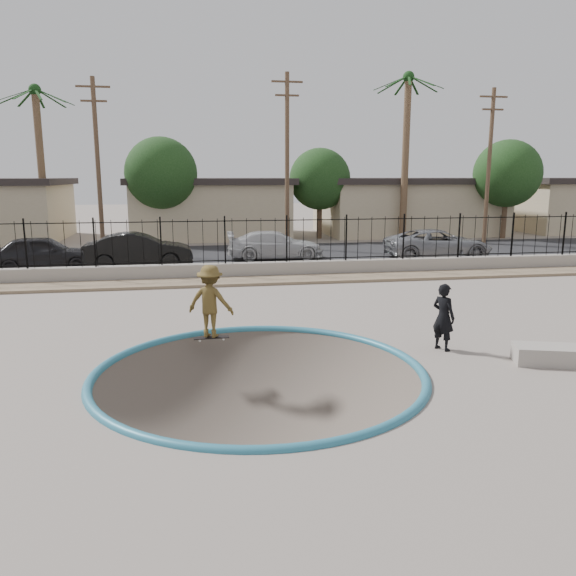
% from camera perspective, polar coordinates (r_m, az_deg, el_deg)
% --- Properties ---
extents(ground, '(120.00, 120.00, 2.20)m').
position_cam_1_polar(ground, '(24.70, -6.52, -0.80)').
color(ground, gray).
rests_on(ground, ground).
extents(bowl_pit, '(6.84, 6.84, 1.80)m').
position_cam_1_polar(bowl_pit, '(11.91, -2.93, -8.63)').
color(bowl_pit, '#50463D').
rests_on(bowl_pit, ground).
extents(coping_ring, '(7.04, 7.04, 0.20)m').
position_cam_1_polar(coping_ring, '(11.91, -2.93, -8.63)').
color(coping_ring, teal).
rests_on(coping_ring, ground).
extents(rock_strip, '(42.00, 1.60, 0.11)m').
position_cam_1_polar(rock_strip, '(21.73, -6.16, 0.65)').
color(rock_strip, '#9A8565').
rests_on(rock_strip, ground).
extents(retaining_wall, '(42.00, 0.45, 0.60)m').
position_cam_1_polar(retaining_wall, '(22.77, -6.35, 1.76)').
color(retaining_wall, gray).
rests_on(retaining_wall, ground).
extents(fence, '(40.00, 0.04, 1.80)m').
position_cam_1_polar(fence, '(22.60, -6.42, 4.76)').
color(fence, black).
rests_on(fence, retaining_wall).
extents(street, '(90.00, 8.00, 0.04)m').
position_cam_1_polar(street, '(29.43, -7.14, 3.35)').
color(street, black).
rests_on(street, ground).
extents(house_center, '(10.60, 8.60, 3.90)m').
position_cam_1_polar(house_center, '(38.70, -7.90, 8.14)').
color(house_center, tan).
rests_on(house_center, ground).
extents(house_east, '(12.60, 8.60, 3.90)m').
position_cam_1_polar(house_east, '(41.59, 11.97, 8.22)').
color(house_east, tan).
rests_on(house_east, ground).
extents(palm_mid, '(2.30, 2.30, 9.30)m').
position_cam_1_polar(palm_mid, '(37.24, -24.04, 14.43)').
color(palm_mid, brown).
rests_on(palm_mid, ground).
extents(palm_right, '(2.30, 2.30, 10.30)m').
position_cam_1_polar(palm_right, '(36.76, 11.98, 16.20)').
color(palm_right, brown).
rests_on(palm_right, ground).
extents(utility_pole_left, '(1.70, 0.24, 9.00)m').
position_cam_1_polar(utility_pole_left, '(31.48, -18.76, 11.92)').
color(utility_pole_left, '#473323').
rests_on(utility_pole_left, ground).
extents(utility_pole_mid, '(1.70, 0.24, 9.50)m').
position_cam_1_polar(utility_pole_mid, '(31.58, -0.09, 12.96)').
color(utility_pole_mid, '#473323').
rests_on(utility_pole_mid, ground).
extents(utility_pole_right, '(1.70, 0.24, 9.00)m').
position_cam_1_polar(utility_pole_right, '(35.61, 19.74, 11.72)').
color(utility_pole_right, '#473323').
rests_on(utility_pole_right, ground).
extents(street_tree_left, '(4.32, 4.32, 6.36)m').
position_cam_1_polar(street_tree_left, '(35.16, -12.78, 11.27)').
color(street_tree_left, '#473323').
rests_on(street_tree_left, ground).
extents(street_tree_mid, '(3.96, 3.96, 5.83)m').
position_cam_1_polar(street_tree_mid, '(37.06, 3.25, 10.98)').
color(street_tree_mid, '#473323').
rests_on(street_tree_mid, ground).
extents(street_tree_right, '(4.32, 4.32, 6.36)m').
position_cam_1_polar(street_tree_right, '(39.70, 21.39, 10.76)').
color(street_tree_right, '#473323').
rests_on(street_tree_right, ground).
extents(skater, '(1.34, 1.08, 1.81)m').
position_cam_1_polar(skater, '(14.08, -7.88, -1.72)').
color(skater, olive).
rests_on(skater, ground).
extents(skateboard, '(0.89, 0.25, 0.08)m').
position_cam_1_polar(skateboard, '(14.30, -7.79, -5.02)').
color(skateboard, black).
rests_on(skateboard, ground).
extents(videographer, '(0.62, 0.70, 1.60)m').
position_cam_1_polar(videographer, '(13.71, 15.51, -2.85)').
color(videographer, black).
rests_on(videographer, ground).
extents(concrete_ledge, '(1.74, 1.15, 0.40)m').
position_cam_1_polar(concrete_ledge, '(13.68, 25.26, -6.18)').
color(concrete_ledge, gray).
rests_on(concrete_ledge, ground).
extents(car_a, '(4.56, 2.16, 1.51)m').
position_cam_1_polar(car_a, '(26.51, -23.64, 3.29)').
color(car_a, black).
rests_on(car_a, street).
extents(car_b, '(4.73, 1.80, 1.54)m').
position_cam_1_polar(car_b, '(25.83, -14.90, 3.72)').
color(car_b, black).
rests_on(car_b, street).
extents(car_c, '(4.76, 2.10, 1.36)m').
position_cam_1_polar(car_c, '(27.62, -1.31, 4.38)').
color(car_c, silver).
rests_on(car_c, street).
extents(car_d, '(5.27, 2.56, 1.44)m').
position_cam_1_polar(car_d, '(28.69, 15.01, 4.34)').
color(car_d, gray).
rests_on(car_d, street).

